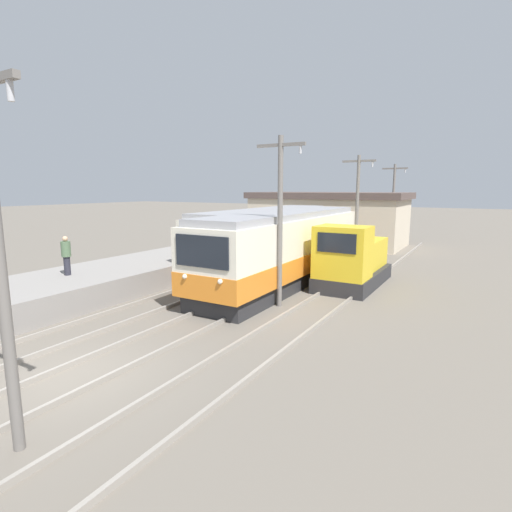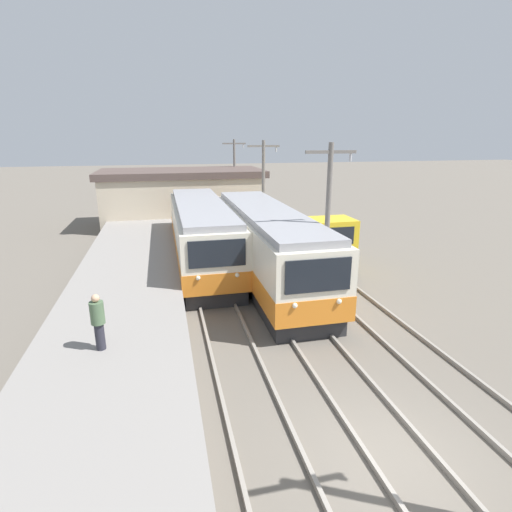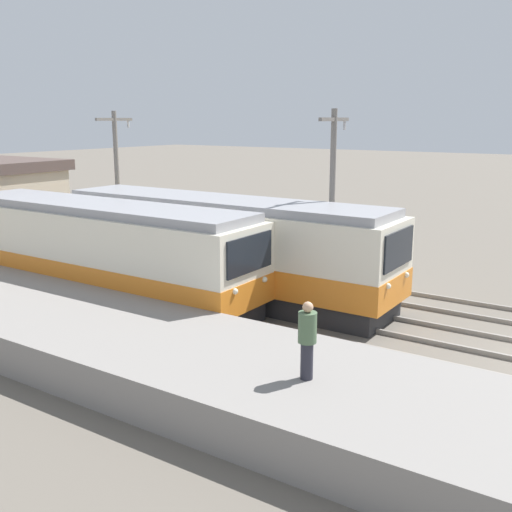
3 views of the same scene
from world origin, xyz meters
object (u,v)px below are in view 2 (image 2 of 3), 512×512
object	(u,v)px
shunting_locomotive	(317,247)
person_on_platform	(98,320)
catenary_mast_distant	(235,175)
catenary_mast_mid	(328,221)
catenary_mast_far	(263,189)
commuter_train_left	(202,237)
commuter_train_center	(267,248)

from	to	relation	value
shunting_locomotive	person_on_platform	bearing A→B (deg)	-139.57
catenary_mast_distant	person_on_platform	xyz separation A→B (m)	(-8.17, -24.00, -1.68)
shunting_locomotive	catenary_mast_mid	distance (m)	5.47
shunting_locomotive	catenary_mast_far	world-z (taller)	catenary_mast_far
catenary_mast_mid	commuter_train_left	bearing A→B (deg)	122.81
catenary_mast_far	commuter_train_center	bearing A→B (deg)	-102.84
catenary_mast_far	person_on_platform	size ratio (longest dim) A/B	3.98
person_on_platform	commuter_train_center	bearing A→B (deg)	47.04
commuter_train_left	shunting_locomotive	bearing A→B (deg)	-18.95
commuter_train_left	commuter_train_center	xyz separation A→B (m)	(2.80, -3.07, 0.03)
commuter_train_center	catenary_mast_distant	xyz separation A→B (m)	(1.51, 16.85, 1.95)
catenary_mast_far	catenary_mast_distant	bearing A→B (deg)	90.00
shunting_locomotive	person_on_platform	size ratio (longest dim) A/B	3.31
commuter_train_left	catenary_mast_mid	size ratio (longest dim) A/B	1.91
shunting_locomotive	commuter_train_center	bearing A→B (deg)	-160.24
catenary_mast_mid	catenary_mast_far	bearing A→B (deg)	90.00
catenary_mast_distant	commuter_train_center	bearing A→B (deg)	-95.11
commuter_train_left	person_on_platform	bearing A→B (deg)	-110.69
catenary_mast_mid	catenary_mast_far	xyz separation A→B (m)	(0.00, 10.23, 0.00)
catenary_mast_mid	person_on_platform	distance (m)	9.06
catenary_mast_far	catenary_mast_distant	xyz separation A→B (m)	(0.00, 10.23, 0.00)
commuter_train_left	shunting_locomotive	size ratio (longest dim) A/B	2.30
catenary_mast_mid	catenary_mast_far	size ratio (longest dim) A/B	1.00
shunting_locomotive	catenary_mast_distant	size ratio (longest dim) A/B	0.83
shunting_locomotive	catenary_mast_mid	size ratio (longest dim) A/B	0.83
commuter_train_center	person_on_platform	bearing A→B (deg)	-132.96
commuter_train_center	catenary_mast_mid	bearing A→B (deg)	-67.34
catenary_mast_mid	catenary_mast_distant	world-z (taller)	same
catenary_mast_mid	catenary_mast_distant	xyz separation A→B (m)	(0.00, 20.46, 0.00)
commuter_train_left	catenary_mast_distant	bearing A→B (deg)	72.64
catenary_mast_far	catenary_mast_distant	size ratio (longest dim) A/B	1.00
catenary_mast_distant	person_on_platform	size ratio (longest dim) A/B	3.98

